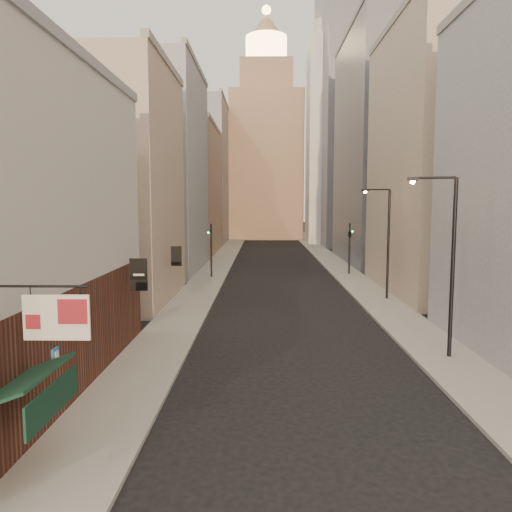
{
  "coord_description": "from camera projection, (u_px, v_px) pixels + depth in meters",
  "views": [
    {
      "loc": [
        -1.59,
        -8.56,
        6.85
      ],
      "look_at": [
        -1.94,
        16.23,
        4.23
      ],
      "focal_mm": 35.0,
      "sensor_mm": 36.0,
      "label": 1
    }
  ],
  "objects": [
    {
      "name": "left_bldg_tan",
      "position": [
        187.0,
        191.0,
        68.15
      ],
      "size": [
        8.0,
        18.0,
        17.0
      ],
      "primitive_type": "cube",
      "color": "#9D7A62",
      "rests_on": "ground"
    },
    {
      "name": "traffic_light_right",
      "position": [
        350.0,
        237.0,
        47.45
      ],
      "size": [
        0.63,
        0.6,
        5.0
      ],
      "rotation": [
        0.0,
        0.0,
        2.94
      ],
      "color": "black",
      "rests_on": "ground"
    },
    {
      "name": "left_bldg_wingrid",
      "position": [
        204.0,
        174.0,
        87.67
      ],
      "size": [
        8.0,
        20.0,
        24.0
      ],
      "primitive_type": "cube",
      "color": "gray",
      "rests_on": "ground"
    },
    {
      "name": "clock_tower",
      "position": [
        266.0,
        149.0,
        98.86
      ],
      "size": [
        14.0,
        14.0,
        44.9
      ],
      "color": "#9D7A62",
      "rests_on": "ground"
    },
    {
      "name": "streetlamp_mid",
      "position": [
        386.0,
        237.0,
        34.87
      ],
      "size": [
        2.06,
        0.37,
        7.86
      ],
      "rotation": [
        0.0,
        0.0,
        0.09
      ],
      "color": "black",
      "rests_on": "ground"
    },
    {
      "name": "left_bldg_beige",
      "position": [
        112.0,
        187.0,
        34.39
      ],
      "size": [
        8.0,
        12.0,
        16.0
      ],
      "primitive_type": "cube",
      "color": "gray",
      "rests_on": "ground"
    },
    {
      "name": "right_bldg_beige",
      "position": [
        442.0,
        162.0,
        37.83
      ],
      "size": [
        8.0,
        16.0,
        20.0
      ],
      "primitive_type": "cube",
      "color": "gray",
      "rests_on": "ground"
    },
    {
      "name": "traffic_light_left",
      "position": [
        211.0,
        240.0,
        45.51
      ],
      "size": [
        0.59,
        0.52,
        5.0
      ],
      "rotation": [
        0.0,
        0.0,
        3.43
      ],
      "color": "black",
      "rests_on": "ground"
    },
    {
      "name": "right_bldg_wingrid",
      "position": [
        381.0,
        150.0,
        57.4
      ],
      "size": [
        8.0,
        20.0,
        26.0
      ],
      "primitive_type": "cube",
      "color": "gray",
      "rests_on": "ground"
    },
    {
      "name": "left_bldg_grey",
      "position": [
        160.0,
        172.0,
        50.09
      ],
      "size": [
        8.0,
        16.0,
        20.0
      ],
      "primitive_type": "cube",
      "color": "gray",
      "rests_on": "ground"
    },
    {
      "name": "streetlamp_near",
      "position": [
        448.0,
        256.0,
        21.57
      ],
      "size": [
        2.05,
        0.7,
        8.0
      ],
      "rotation": [
        0.0,
        0.0,
        -0.26
      ],
      "color": "black",
      "rests_on": "ground"
    },
    {
      "name": "highrise",
      "position": [
        379.0,
        91.0,
        83.83
      ],
      "size": [
        21.0,
        23.0,
        51.2
      ],
      "color": "gray",
      "rests_on": "ground"
    },
    {
      "name": "sidewalk_right",
      "position": [
        326.0,
        257.0,
        63.8
      ],
      "size": [
        3.0,
        140.0,
        0.15
      ],
      "primitive_type": "cube",
      "color": "gray",
      "rests_on": "ground"
    },
    {
      "name": "white_tower",
      "position": [
        331.0,
        134.0,
        84.68
      ],
      "size": [
        8.0,
        8.0,
        41.5
      ],
      "color": "silver",
      "rests_on": "ground"
    },
    {
      "name": "sidewalk_left",
      "position": [
        225.0,
        257.0,
        63.98
      ],
      "size": [
        3.0,
        140.0,
        0.15
      ],
      "primitive_type": "cube",
      "color": "gray",
      "rests_on": "ground"
    }
  ]
}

